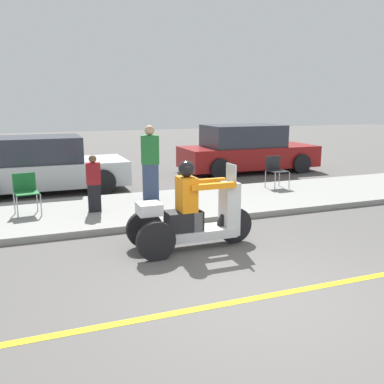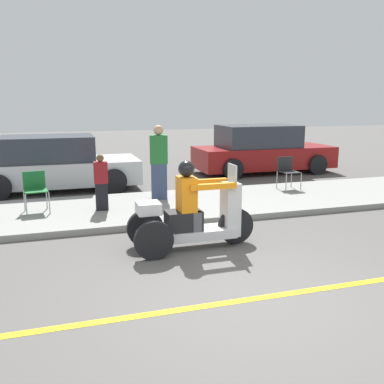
# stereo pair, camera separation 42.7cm
# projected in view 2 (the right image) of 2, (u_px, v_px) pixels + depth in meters

# --- Properties ---
(ground_plane) EXTENTS (60.00, 60.00, 0.00)m
(ground_plane) POSITION_uv_depth(u_px,v_px,m) (252.00, 299.00, 5.21)
(ground_plane) COLOR #565451
(lane_stripe) EXTENTS (24.00, 0.12, 0.01)m
(lane_stripe) POSITION_uv_depth(u_px,v_px,m) (241.00, 301.00, 5.17)
(lane_stripe) COLOR gold
(lane_stripe) RESTS_ON ground
(sidewalk_strip) EXTENTS (28.00, 2.80, 0.12)m
(sidewalk_strip) POSITION_uv_depth(u_px,v_px,m) (163.00, 207.00, 9.49)
(sidewalk_strip) COLOR gray
(sidewalk_strip) RESTS_ON ground
(motorcycle_trike) EXTENTS (2.09, 0.76, 1.45)m
(motorcycle_trike) POSITION_uv_depth(u_px,v_px,m) (192.00, 217.00, 6.92)
(motorcycle_trike) COLOR black
(motorcycle_trike) RESTS_ON ground
(spectator_with_child) EXTENTS (0.45, 0.33, 1.70)m
(spectator_with_child) POSITION_uv_depth(u_px,v_px,m) (159.00, 164.00, 9.84)
(spectator_with_child) COLOR #38476B
(spectator_with_child) RESTS_ON sidewalk_strip
(spectator_end_of_line) EXTENTS (0.29, 0.18, 1.17)m
(spectator_end_of_line) POSITION_uv_depth(u_px,v_px,m) (101.00, 183.00, 8.86)
(spectator_end_of_line) COLOR black
(spectator_end_of_line) RESTS_ON sidewalk_strip
(folding_chair_curbside) EXTENTS (0.48, 0.48, 0.82)m
(folding_chair_curbside) POSITION_uv_depth(u_px,v_px,m) (287.00, 169.00, 11.04)
(folding_chair_curbside) COLOR #A5A8AD
(folding_chair_curbside) RESTS_ON sidewalk_strip
(folding_chair_set_back) EXTENTS (0.52, 0.52, 0.82)m
(folding_chair_set_back) POSITION_uv_depth(u_px,v_px,m) (35.00, 187.00, 8.77)
(folding_chair_set_back) COLOR #A5A8AD
(folding_chair_set_back) RESTS_ON sidewalk_strip
(parked_car_lot_right) EXTENTS (4.29, 2.04, 1.45)m
(parked_car_lot_right) POSITION_uv_depth(u_px,v_px,m) (54.00, 164.00, 11.44)
(parked_car_lot_right) COLOR silver
(parked_car_lot_right) RESTS_ON ground
(parked_car_lot_center) EXTENTS (4.56, 2.00, 1.57)m
(parked_car_lot_center) POSITION_uv_depth(u_px,v_px,m) (262.00, 150.00, 14.19)
(parked_car_lot_center) COLOR maroon
(parked_car_lot_center) RESTS_ON ground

